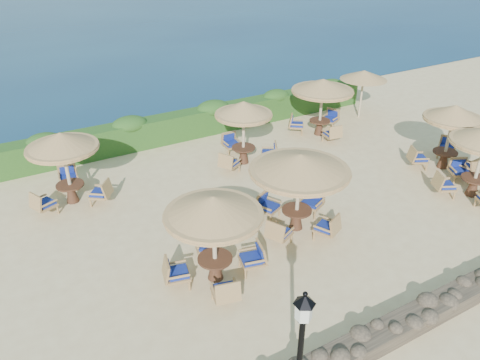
# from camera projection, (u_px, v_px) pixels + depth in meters

# --- Properties ---
(ground) EXTENTS (120.00, 120.00, 0.00)m
(ground) POSITION_uv_depth(u_px,v_px,m) (293.00, 203.00, 16.58)
(ground) COLOR beige
(ground) RESTS_ON ground
(hedge) EXTENTS (18.00, 0.90, 1.20)m
(hedge) POSITION_uv_depth(u_px,v_px,m) (204.00, 121.00, 21.76)
(hedge) COLOR #1F4516
(hedge) RESTS_ON ground
(stone_wall) EXTENTS (15.00, 0.65, 0.44)m
(stone_wall) POSITION_uv_depth(u_px,v_px,m) (437.00, 308.00, 11.75)
(stone_wall) COLOR brown
(stone_wall) RESTS_ON ground
(extra_parasol) EXTENTS (2.30, 2.30, 2.41)m
(extra_parasol) POSITION_uv_depth(u_px,v_px,m) (364.00, 75.00, 22.87)
(extra_parasol) COLOR #C7B28C
(extra_parasol) RESTS_ON ground
(cafe_set_0) EXTENTS (2.89, 2.89, 2.65)m
(cafe_set_0) POSITION_uv_depth(u_px,v_px,m) (214.00, 225.00, 12.21)
(cafe_set_0) COLOR #C7B28C
(cafe_set_0) RESTS_ON ground
(cafe_set_1) EXTENTS (3.15, 3.15, 2.65)m
(cafe_set_1) POSITION_uv_depth(u_px,v_px,m) (299.00, 176.00, 14.30)
(cafe_set_1) COLOR #C7B28C
(cafe_set_1) RESTS_ON ground
(cafe_set_3) EXTENTS (2.76, 2.65, 2.65)m
(cafe_set_3) POSITION_uv_depth(u_px,v_px,m) (64.00, 156.00, 15.78)
(cafe_set_3) COLOR #C7B28C
(cafe_set_3) RESTS_ON ground
(cafe_set_4) EXTENTS (2.77, 2.56, 2.65)m
(cafe_set_4) POSITION_uv_depth(u_px,v_px,m) (244.00, 123.00, 18.50)
(cafe_set_4) COLOR #C7B28C
(cafe_set_4) RESTS_ON ground
(cafe_set_5) EXTENTS (2.83, 2.84, 2.65)m
(cafe_set_5) POSITION_uv_depth(u_px,v_px,m) (322.00, 95.00, 21.02)
(cafe_set_5) COLOR #C7B28C
(cafe_set_5) RESTS_ON ground
(cafe_set_6) EXTENTS (2.77, 2.56, 2.65)m
(cafe_set_6) POSITION_uv_depth(u_px,v_px,m) (451.00, 127.00, 18.14)
(cafe_set_6) COLOR #C7B28C
(cafe_set_6) RESTS_ON ground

